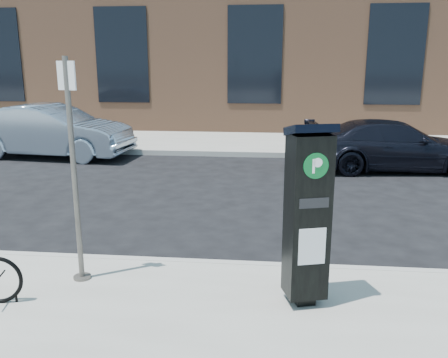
# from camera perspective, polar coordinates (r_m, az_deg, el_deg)

# --- Properties ---
(ground) EXTENTS (120.00, 120.00, 0.00)m
(ground) POSITION_cam_1_polar(r_m,az_deg,el_deg) (6.60, -0.79, -11.03)
(ground) COLOR black
(ground) RESTS_ON ground
(sidewalk_far) EXTENTS (60.00, 12.00, 0.15)m
(sidewalk_far) POSITION_cam_1_polar(r_m,az_deg,el_deg) (20.14, 3.81, 6.22)
(sidewalk_far) COLOR gray
(sidewalk_far) RESTS_ON ground
(curb_near) EXTENTS (60.00, 0.12, 0.16)m
(curb_near) POSITION_cam_1_polar(r_m,az_deg,el_deg) (6.56, -0.81, -10.51)
(curb_near) COLOR #9E9B93
(curb_near) RESTS_ON ground
(curb_far) EXTENTS (60.00, 0.12, 0.16)m
(curb_far) POSITION_cam_1_polar(r_m,az_deg,el_deg) (14.24, 2.92, 2.98)
(curb_far) COLOR #9E9B93
(curb_far) RESTS_ON ground
(building) EXTENTS (28.00, 10.05, 8.25)m
(building) POSITION_cam_1_polar(r_m,az_deg,el_deg) (22.99, 4.27, 17.35)
(building) COLOR #915F42
(building) RESTS_ON ground
(parking_kiosk) EXTENTS (0.56, 0.53, 2.04)m
(parking_kiosk) POSITION_cam_1_polar(r_m,az_deg,el_deg) (5.19, 9.98, -4.15)
(parking_kiosk) COLOR black
(parking_kiosk) RESTS_ON sidewalk_near
(sign_pole) EXTENTS (0.24, 0.22, 2.70)m
(sign_pole) POSITION_cam_1_polar(r_m,az_deg,el_deg) (5.89, -17.58, 0.56)
(sign_pole) COLOR #5A544F
(sign_pole) RESTS_ON sidewalk_near
(car_silver) EXTENTS (4.87, 2.09, 1.56)m
(car_silver) POSITION_cam_1_polar(r_m,az_deg,el_deg) (14.98, -20.06, 5.43)
(car_silver) COLOR #8293A6
(car_silver) RESTS_ON ground
(car_dark) EXTENTS (4.63, 2.21, 1.30)m
(car_dark) POSITION_cam_1_polar(r_m,az_deg,el_deg) (13.18, 19.68, 3.83)
(car_dark) COLOR black
(car_dark) RESTS_ON ground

